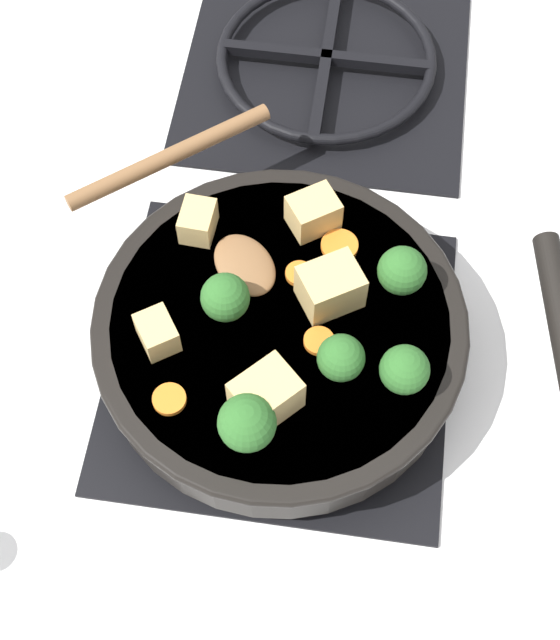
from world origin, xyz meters
The scene contains 19 objects.
ground_plane centered at (0.00, 0.00, 0.00)m, with size 2.40×2.40×0.00m, color white.
front_burner_grate centered at (0.00, 0.00, 0.01)m, with size 0.31×0.31×0.03m.
rear_burner_grate centered at (0.00, 0.36, 0.01)m, with size 0.31×0.31×0.03m.
skillet_pan centered at (0.00, 0.00, 0.05)m, with size 0.43×0.32×0.05m.
wooden_spoon centered at (-0.08, 0.10, 0.08)m, with size 0.21×0.22×0.02m.
tofu_cube_center_large centered at (-0.08, 0.08, 0.09)m, with size 0.04×0.03×0.03m, color #DBB770.
tofu_cube_near_handle centered at (0.02, 0.10, 0.09)m, with size 0.04×0.03×0.03m, color #DBB770.
tofu_cube_east_chunk centered at (-0.10, -0.03, 0.09)m, with size 0.04×0.03×0.03m, color #DBB770.
tofu_cube_west_chunk centered at (0.00, -0.08, 0.10)m, with size 0.05×0.04×0.04m, color #DBB770.
tofu_cube_back_piece centered at (0.04, 0.03, 0.10)m, with size 0.05×0.04×0.04m, color #DBB770.
broccoli_floret_near_spoon centered at (-0.05, 0.00, 0.10)m, with size 0.04×0.04×0.05m.
broccoli_floret_center_top centered at (0.10, 0.05, 0.10)m, with size 0.04×0.04×0.05m.
broccoli_floret_east_rim centered at (0.11, -0.04, 0.10)m, with size 0.04×0.04×0.05m.
broccoli_floret_west_rim centered at (-0.01, -0.11, 0.10)m, with size 0.05×0.05×0.05m.
broccoli_floret_north_edge centered at (0.06, -0.04, 0.10)m, with size 0.04×0.04×0.05m.
carrot_slice_orange_thin centered at (-0.08, -0.09, 0.08)m, with size 0.03×0.03×0.01m, color orange.
carrot_slice_near_center centered at (0.04, 0.08, 0.08)m, with size 0.03×0.03×0.01m, color orange.
carrot_slice_edge_slice centered at (0.04, -0.02, 0.08)m, with size 0.03×0.03×0.01m, color orange.
carrot_slice_under_broccoli centered at (0.01, 0.05, 0.08)m, with size 0.02×0.02×0.01m, color orange.
Camera 1 is at (0.05, -0.35, 0.74)m, focal length 50.00 mm.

